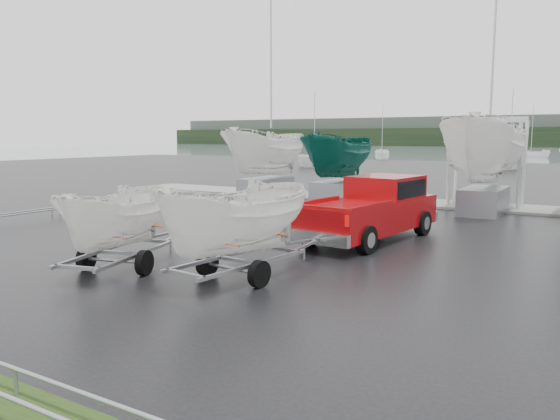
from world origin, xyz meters
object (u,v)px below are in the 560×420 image
object	(u,v)px
pickup_truck	(375,207)
boat_hoist	(487,149)
trailer_hitched	(237,158)
trailer_parked	(116,167)

from	to	relation	value
pickup_truck	boat_hoist	size ratio (longest dim) A/B	1.49
trailer_hitched	boat_hoist	bearing A→B (deg)	88.78
trailer_parked	boat_hoist	distance (m)	17.81
trailer_hitched	trailer_parked	distance (m)	3.09
pickup_truck	trailer_hitched	distance (m)	6.71
boat_hoist	trailer_hitched	bearing A→B (deg)	-98.08
trailer_hitched	boat_hoist	distance (m)	16.35
pickup_truck	trailer_parked	bearing A→B (deg)	-110.37
trailer_parked	trailer_hitched	bearing A→B (deg)	0.88
boat_hoist	pickup_truck	bearing A→B (deg)	-98.88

